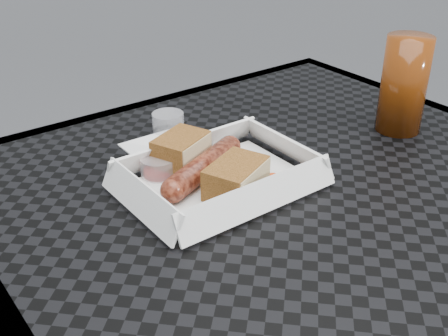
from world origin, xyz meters
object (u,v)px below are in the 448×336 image
bratwurst (203,167)px  patio_table (301,238)px  drink_glass (404,85)px  food_tray (219,184)px

bratwurst → patio_table: bearing=-48.3°
bratwurst → drink_glass: 0.35m
patio_table → food_tray: food_tray is taller
drink_glass → food_tray: bearing=175.0°
patio_table → drink_glass: (0.25, 0.05, 0.15)m
food_tray → bratwurst: size_ratio=1.36×
patio_table → bratwurst: (-0.09, 0.10, 0.10)m
food_tray → bratwurst: bearing=112.6°
bratwurst → drink_glass: drink_glass is taller
patio_table → drink_glass: bearing=11.2°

